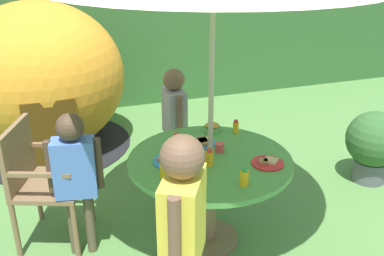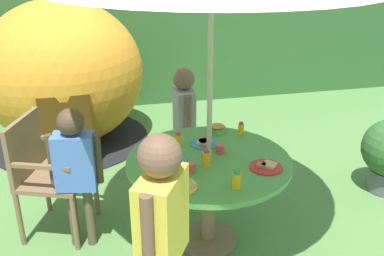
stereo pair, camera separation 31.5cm
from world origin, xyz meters
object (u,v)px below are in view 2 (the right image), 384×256
Objects in this scene: child_in_grey_shirt at (184,112)px; cup_near at (220,149)px; snack_bowl at (217,129)px; juice_bottle_near_right at (158,168)px; plate_near_left at (266,166)px; juice_bottle_mid_right at (237,180)px; wooden_chair at (44,168)px; plate_far_left at (204,143)px; juice_bottle_back_edge at (206,158)px; juice_bottle_center_front at (178,167)px; child_in_yellow_shirt at (162,218)px; garden_table at (208,175)px; child_in_blue_shirt at (75,162)px; plate_mid_left at (180,186)px; juice_bottle_far_right at (241,129)px; juice_bottle_front_edge at (178,140)px; plate_center_back at (169,159)px; cup_far at (191,168)px; dome_tent at (63,74)px.

child_in_grey_shirt reaches higher than cup_near.
snack_bowl is 0.83m from juice_bottle_near_right.
plate_near_left is 1.90× the size of juice_bottle_mid_right.
snack_bowl is (1.37, 0.00, 0.20)m from wooden_chair.
juice_bottle_back_edge is (-0.07, -0.34, 0.04)m from plate_far_left.
juice_bottle_center_front is 0.42m from juice_bottle_mid_right.
garden_table is at bearing 0.00° from child_in_yellow_shirt.
plate_mid_left is at bearing -27.30° from child_in_blue_shirt.
wooden_chair reaches higher than juice_bottle_far_right.
juice_bottle_front_edge is at bearing 14.37° from child_in_yellow_shirt.
plate_mid_left is (-0.28, -0.34, 0.14)m from garden_table.
child_in_yellow_shirt is 5.11× the size of plate_center_back.
cup_far is (1.02, -0.60, 0.20)m from wooden_chair.
plate_far_left is at bearing 4.75° from child_in_yellow_shirt.
juice_bottle_back_edge is (-0.11, 0.33, -0.00)m from juice_bottle_mid_right.
child_in_blue_shirt is 9.17× the size of juice_bottle_near_right.
dome_tent is 2.26m from plate_center_back.
dome_tent is at bearing 114.31° from juice_bottle_mid_right.
plate_near_left is at bearing -41.17° from juice_bottle_front_edge.
cup_near is at bearing -102.86° from snack_bowl.
cup_near is (1.03, -0.10, 0.04)m from child_in_blue_shirt.
dome_tent is at bearing 116.88° from garden_table.
plate_mid_left is 0.19m from juice_bottle_center_front.
child_in_yellow_shirt is at bearing -111.31° from plate_mid_left.
dome_tent is 3.03m from child_in_yellow_shirt.
plate_far_left is (0.02, -0.67, 0.01)m from child_in_grey_shirt.
plate_near_left is 0.41m from juice_bottle_back_edge.
juice_bottle_center_front reaches higher than cup_near.
child_in_blue_shirt is (0.16, -1.98, -0.08)m from dome_tent.
plate_mid_left and plate_near_left have the same top height.
garden_table is 17.86× the size of cup_far.
plate_mid_left is 0.21m from juice_bottle_near_right.
child_in_grey_shirt is at bearing -47.76° from wooden_chair.
juice_bottle_back_edge is at bearing -6.00° from child_in_blue_shirt.
wooden_chair reaches higher than snack_bowl.
cup_near is at bearing 41.34° from cup_far.
juice_bottle_near_right is (0.80, -0.60, 0.22)m from wooden_chair.
plate_center_back is 0.20m from juice_bottle_center_front.
child_in_yellow_shirt is 1.10m from juice_bottle_front_edge.
wooden_chair is at bearing 139.57° from plate_mid_left.
juice_bottle_front_edge reaches higher than cup_near.
plate_near_left is 0.56m from plate_far_left.
wooden_chair is at bearing 169.34° from juice_bottle_front_edge.
garden_table is at bearing 66.00° from juice_bottle_back_edge.
juice_bottle_mid_right is at bearing -23.74° from child_in_yellow_shirt.
plate_far_left is at bearing 2.13° from child_in_grey_shirt.
plate_center_back is (-0.28, 0.04, 0.13)m from garden_table.
snack_bowl is 0.64× the size of plate_far_left.
child_in_yellow_shirt is 5.74× the size of plate_near_left.
juice_bottle_center_front is at bearing 83.10° from plate_mid_left.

